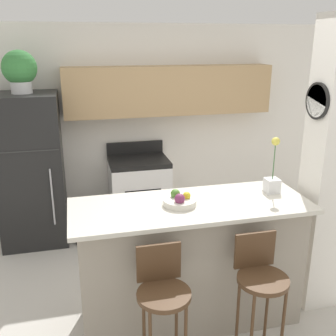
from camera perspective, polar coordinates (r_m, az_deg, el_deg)
The scene contains 12 objects.
ground_plane at distance 3.74m, azimuth 3.05°, elevation -20.76°, with size 14.00×14.00×0.00m, color beige.
wall_back at distance 5.17m, azimuth -2.45°, elevation 8.09°, with size 5.60×0.38×2.55m.
pillar_right at distance 3.63m, azimuth 22.29°, elevation -0.37°, with size 0.38×0.32×2.55m.
counter_bar at distance 3.42m, azimuth 3.20°, elevation -13.56°, with size 1.94×0.73×1.09m.
refrigerator at distance 4.90m, azimuth -19.27°, elevation -0.25°, with size 0.74×0.74×1.78m.
stove_range at distance 5.14m, azimuth -4.20°, elevation -3.50°, with size 0.75×0.60×1.07m.
bar_stool_left at distance 2.83m, azimuth -0.78°, elevation -17.94°, with size 0.37×0.37×1.01m.
bar_stool_right at distance 3.04m, azimuth 13.24°, elevation -15.59°, with size 0.37×0.37×1.01m.
potted_plant_on_fridge at distance 4.69m, azimuth -20.74°, elevation 13.18°, with size 0.38×0.38×0.47m.
orchid_vase at distance 3.48m, azimuth 14.94°, elevation -1.37°, with size 0.11×0.11×0.49m.
fruit_bowl at distance 3.14m, azimuth 1.69°, elevation -4.73°, with size 0.27×0.27×0.12m.
trash_bin at distance 4.89m, azimuth -11.71°, elevation -8.51°, with size 0.28×0.28×0.38m.
Camera 1 is at (-0.87, -2.79, 2.34)m, focal length 42.00 mm.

